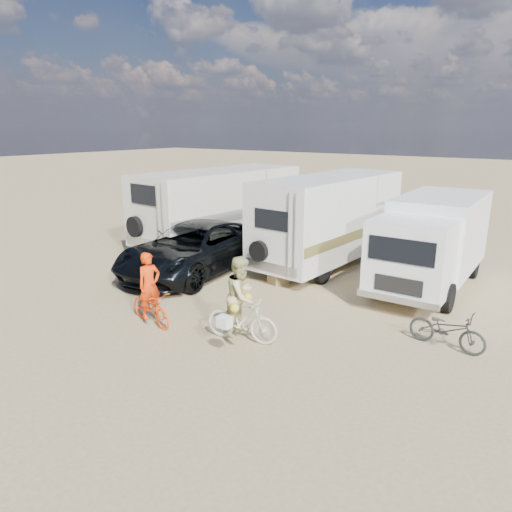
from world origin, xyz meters
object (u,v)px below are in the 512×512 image
Objects in this scene: dark_suv at (194,248)px; rider_man at (150,292)px; box_truck at (431,244)px; cooler at (195,273)px; bike_man at (151,307)px; bike_parked at (447,329)px; bike_woman at (242,319)px; rider_woman at (241,303)px; crate at (278,277)px; rv_main at (328,221)px; rv_left at (219,208)px.

rider_man is at bearing -67.78° from dark_suv.
box_truck is 10.12× the size of cooler.
bike_man is 6.89m from bike_parked.
dark_suv reaches higher than rider_man.
rider_woman reaches higher than bike_woman.
dark_suv is (-6.75, -2.99, -0.53)m from box_truck.
bike_man reaches higher than crate.
rider_woman is at bearing -75.35° from rv_main.
rider_man is 0.90× the size of rider_woman.
cooler is at bearing 43.31° from bike_woman.
cooler is (2.41, -4.10, -1.28)m from rv_left.
rv_main is at bearing 71.03° from cooler.
bike_parked is at bearing 10.88° from cooler.
rv_left is 12.61× the size of cooler.
cooler is at bearing -152.34° from crate.
bike_parked is 3.31× the size of crate.
dark_suv reaches higher than bike_man.
dark_suv is 3.40× the size of bike_woman.
bike_woman is (4.43, -3.24, -0.30)m from dark_suv.
crate is (2.91, 0.61, -0.62)m from dark_suv.
rider_man reaches higher than bike_parked.
crate is (-1.52, 3.86, -0.32)m from bike_woman.
rv_left is 4.00m from dark_suv.
rv_main reaches higher than bike_woman.
bike_parked is at bearing -36.64° from rv_main.
rv_left is 4.92m from cooler.
crate is at bearing 40.76° from cooler.
bike_man is (-4.74, -6.74, -0.93)m from box_truck.
bike_woman is 1.06× the size of rider_man.
rider_man is 2.47m from rider_woman.
rv_left is 8.23m from rider_man.
rider_man reaches higher than crate.
bike_woman reaches higher than bike_parked.
bike_parked is at bearing -54.95° from rider_man.
rider_woman is (6.27, -6.73, -0.61)m from rv_left.
rv_left reaches higher than rider_man.
bike_woman is 4.51m from bike_parked.
rv_main reaches higher than crate.
box_truck is (8.59, -0.50, -0.16)m from rv_left.
dark_suv is 4.26m from rider_man.
bike_parked reaches higher than bike_man.
cooler is at bearing 93.03° from bike_parked.
rv_main is 6.86m from bike_parked.
rider_woman reaches higher than bike_man.
rider_man is 3.51m from cooler.
rv_main is 3.76× the size of bike_woman.
rv_left is at bearing 30.51° from rider_woman.
bike_parked is at bearing -71.35° from rider_woman.
crate is at bearing -90.64° from rv_main.
dark_suv is 3.62× the size of rider_man.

